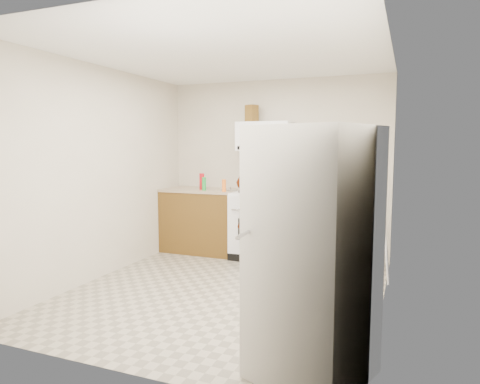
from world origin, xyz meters
The scene contains 20 objects.
floor centered at (0.00, 0.00, 0.00)m, with size 3.60×3.60×0.00m, color gray.
back_wall centered at (0.00, 1.79, 1.25)m, with size 3.20×0.02×2.50m, color beige.
right_wall centered at (1.59, 0.00, 1.25)m, with size 0.02×3.60×2.50m, color beige.
cabinet_left centered at (-1.04, 1.49, 0.45)m, with size 1.12×0.62×0.90m, color brown.
counter_left centered at (-1.04, 1.49, 0.92)m, with size 1.14×0.64×0.04m, color tan.
cabinet_right centered at (0.68, 1.49, 0.45)m, with size 0.80×0.62×0.90m, color brown.
counter_right centered at (0.68, 1.49, 0.92)m, with size 0.82×0.64×0.04m, color tan.
gas_range centered at (-0.10, 1.48, 0.49)m, with size 0.76×0.65×1.13m.
microwave centered at (-0.10, 1.61, 1.70)m, with size 0.76×0.38×0.40m, color white.
person centered at (0.09, 0.85, 0.84)m, with size 0.61×0.40×1.68m, color tan.
fridge centered at (1.22, -1.34, 0.85)m, with size 0.70×0.70×1.70m, color silver.
kettle centered at (0.90, 1.59, 1.02)m, with size 0.14×0.14×0.17m, color white.
jug centered at (-0.31, 1.62, 2.02)m, with size 0.14×0.14×0.24m, color brown.
saucepan centered at (-0.26, 1.64, 1.02)m, with size 0.23×0.23×0.13m, color silver.
tray centered at (0.07, 1.41, 0.96)m, with size 0.25×0.16×0.05m, color white.
bottle_spray centered at (-0.99, 1.40, 1.05)m, with size 0.07×0.07×0.24m, color red.
bottle_hot_sauce centered at (-0.58, 1.27, 1.02)m, with size 0.06×0.06×0.17m, color orange.
bottle_green_cap centered at (-0.92, 1.33, 1.03)m, with size 0.06×0.06×0.19m, color #1A9132.
pot_lid centered at (-0.58, 1.46, 0.94)m, with size 0.24×0.24×0.01m, color silver.
broom centered at (1.58, 0.73, 0.60)m, with size 0.03×0.03×1.20m, color silver.
Camera 1 is at (1.80, -4.12, 1.57)m, focal length 32.00 mm.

